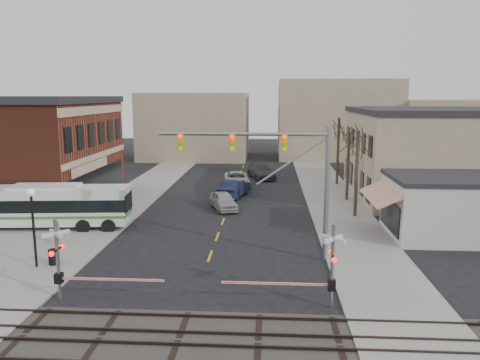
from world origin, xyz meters
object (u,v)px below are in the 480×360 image
at_px(transit_bus, 46,205).
at_px(car_b, 234,188).
at_px(trash_bin, 54,257).
at_px(traffic_signal_mast, 280,165).
at_px(car_a, 223,201).
at_px(rr_crossing_east, 323,267).
at_px(pedestrian_near, 58,233).
at_px(street_lamp, 32,211).
at_px(car_d, 261,171).
at_px(rr_crossing_west, 66,261).
at_px(car_c, 237,179).
at_px(pedestrian_far, 79,216).

relative_size(transit_bus, car_b, 2.41).
bearing_deg(trash_bin, traffic_signal_mast, 8.57).
bearing_deg(car_a, rr_crossing_east, -90.83).
bearing_deg(traffic_signal_mast, pedestrian_near, 173.48).
relative_size(traffic_signal_mast, street_lamp, 2.19).
xyz_separation_m(trash_bin, car_d, (11.36, 29.81, 0.27)).
xyz_separation_m(street_lamp, pedestrian_near, (-0.54, 4.02, -2.43)).
distance_m(rr_crossing_west, car_d, 35.25).
bearing_deg(traffic_signal_mast, rr_crossing_west, -148.19).
bearing_deg(car_b, rr_crossing_east, 118.37).
relative_size(street_lamp, car_a, 1.04).
distance_m(trash_bin, car_c, 26.14).
bearing_deg(street_lamp, transit_bus, 111.78).
xyz_separation_m(rr_crossing_east, car_a, (-6.40, 18.57, -1.22)).
relative_size(traffic_signal_mast, rr_crossing_east, 1.77).
bearing_deg(traffic_signal_mast, rr_crossing_east, -73.41).
distance_m(rr_crossing_east, pedestrian_far, 20.11).
bearing_deg(trash_bin, rr_crossing_east, -16.45).
distance_m(rr_crossing_west, car_b, 24.59).
distance_m(street_lamp, car_c, 26.95).
distance_m(car_c, pedestrian_near, 23.36).
bearing_deg(pedestrian_near, rr_crossing_east, -122.12).
bearing_deg(car_d, car_b, -120.66).
distance_m(car_c, car_d, 5.79).
distance_m(car_a, car_c, 10.41).
bearing_deg(pedestrian_far, street_lamp, -129.53).
bearing_deg(traffic_signal_mast, car_c, 100.28).
relative_size(traffic_signal_mast, car_d, 1.74).
distance_m(rr_crossing_west, rr_crossing_east, 12.05).
height_order(car_c, car_d, car_d).
bearing_deg(traffic_signal_mast, pedestrian_far, 159.37).
bearing_deg(rr_crossing_east, street_lamp, 165.88).
xyz_separation_m(traffic_signal_mast, rr_crossing_west, (-10.16, -6.31, -3.77)).
relative_size(rr_crossing_west, car_c, 1.01).
bearing_deg(car_b, transit_bus, 57.27).
relative_size(rr_crossing_east, car_d, 0.98).
xyz_separation_m(street_lamp, car_d, (12.18, 30.24, -2.51)).
bearing_deg(car_b, trash_bin, 79.80).
bearing_deg(car_c, pedestrian_near, -123.43).
distance_m(car_d, pedestrian_far, 25.85).
distance_m(trash_bin, car_a, 16.50).
relative_size(rr_crossing_east, trash_bin, 6.41).
bearing_deg(car_d, pedestrian_far, -137.41).
height_order(car_d, pedestrian_far, pedestrian_far).
relative_size(transit_bus, car_a, 2.79).
distance_m(trash_bin, car_d, 31.90).
bearing_deg(traffic_signal_mast, car_a, 110.25).
xyz_separation_m(car_c, pedestrian_near, (-10.17, -21.03, 0.13)).
height_order(car_a, car_d, car_d).
xyz_separation_m(rr_crossing_west, pedestrian_far, (-4.25, 11.73, -0.93)).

